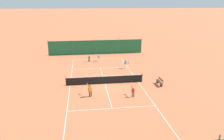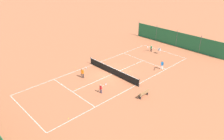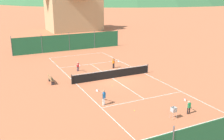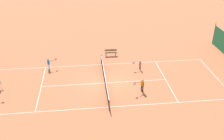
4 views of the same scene
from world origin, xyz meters
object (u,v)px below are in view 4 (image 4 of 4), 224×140
object	(u,v)px
tennis_ball_service_box	(27,77)
tennis_ball_far_corner	(181,61)
tennis_ball_mid_court	(139,110)
tennis_ball_by_net_right	(76,110)
player_far_service	(49,63)
courtside_bench	(111,52)
tennis_ball_by_net_left	(82,78)
tennis_ball_near_corner	(124,63)
tennis_net	(105,79)
player_near_baseline	(140,64)
tennis_ball_alley_left	(94,104)
player_near_service	(142,84)
tennis_ball_alley_right	(160,81)

from	to	relation	value
tennis_ball_service_box	tennis_ball_far_corner	bearing A→B (deg)	95.84
tennis_ball_mid_court	tennis_ball_far_corner	world-z (taller)	same
tennis_ball_by_net_right	player_far_service	bearing A→B (deg)	-159.13
player_far_service	courtside_bench	size ratio (longest dim) A/B	0.87
tennis_ball_far_corner	tennis_ball_by_net_right	world-z (taller)	same
tennis_ball_far_corner	tennis_ball_service_box	xyz separation A→B (m)	(1.79, -17.51, 0.00)
tennis_ball_far_corner	tennis_ball_by_net_left	size ratio (longest dim) A/B	1.00
player_far_service	tennis_ball_mid_court	bearing A→B (deg)	44.74
tennis_ball_near_corner	tennis_net	bearing A→B (deg)	-32.48
player_near_baseline	player_far_service	world-z (taller)	player_far_service
player_near_baseline	tennis_ball_far_corner	size ratio (longest dim) A/B	16.72
tennis_ball_service_box	tennis_ball_alley_left	xyz separation A→B (m)	(5.51, 6.82, 0.00)
tennis_ball_by_net_right	tennis_ball_near_corner	bearing A→B (deg)	146.84
tennis_ball_by_net_left	tennis_net	bearing A→B (deg)	63.87
player_near_service	tennis_ball_alley_right	distance (m)	2.94
tennis_ball_by_net_right	courtside_bench	xyz separation A→B (m)	(-10.64, 4.17, 0.42)
tennis_ball_near_corner	tennis_ball_by_net_right	bearing A→B (deg)	-33.16
tennis_net	player_far_service	world-z (taller)	player_far_service
player_far_service	player_near_service	distance (m)	10.90
tennis_ball_alley_left	tennis_ball_alley_right	size ratio (longest dim) A/B	1.00
tennis_ball_alley_right	tennis_ball_service_box	bearing A→B (deg)	-99.00
tennis_ball_mid_court	player_near_baseline	bearing A→B (deg)	168.01
tennis_net	tennis_ball_by_net_left	bearing A→B (deg)	-116.13
tennis_ball_by_net_right	tennis_net	bearing A→B (deg)	146.20
tennis_ball_service_box	tennis_ball_mid_court	bearing A→B (deg)	57.25
tennis_ball_mid_court	courtside_bench	size ratio (longest dim) A/B	0.04
tennis_net	tennis_ball_service_box	size ratio (longest dim) A/B	139.09
tennis_ball_near_corner	tennis_ball_alley_right	xyz separation A→B (m)	(4.27, 3.15, 0.00)
player_far_service	player_near_service	size ratio (longest dim) A/B	0.99
tennis_ball_mid_court	tennis_ball_by_net_left	world-z (taller)	same
tennis_net	player_near_service	bearing A→B (deg)	61.23
tennis_ball_far_corner	tennis_ball_alley_left	world-z (taller)	same
tennis_ball_service_box	courtside_bench	size ratio (longest dim) A/B	0.04
tennis_ball_far_corner	tennis_ball_service_box	distance (m)	17.60
player_near_service	tennis_ball_mid_court	distance (m)	3.19
player_near_service	tennis_ball_by_net_right	xyz separation A→B (m)	(2.40, -6.32, -0.73)
player_near_service	tennis_ball_far_corner	xyz separation A→B (m)	(-5.67, 5.97, -0.73)
tennis_ball_mid_court	tennis_ball_by_net_left	bearing A→B (deg)	-141.04
tennis_net	tennis_ball_by_net_right	world-z (taller)	tennis_net
tennis_ball_far_corner	tennis_ball_by_net_left	bearing A→B (deg)	-77.19
tennis_ball_far_corner	tennis_ball_alley_right	bearing A→B (deg)	-42.75
tennis_net	tennis_ball_near_corner	distance (m)	4.84
player_near_baseline	tennis_ball_mid_court	bearing A→B (deg)	-11.99
tennis_net	tennis_ball_alley_right	size ratio (longest dim) A/B	139.09
tennis_ball_alley_right	tennis_ball_by_net_right	xyz separation A→B (m)	(4.08, -8.61, 0.00)
player_near_baseline	tennis_ball_alley_left	xyz separation A→B (m)	(5.99, -5.39, -0.62)
tennis_ball_far_corner	tennis_ball_alley_left	size ratio (longest dim) A/B	1.00
tennis_ball_far_corner	tennis_ball_alley_left	distance (m)	12.94
tennis_ball_alley_left	tennis_net	bearing A→B (deg)	160.19
tennis_ball_far_corner	courtside_bench	bearing A→B (deg)	-107.57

